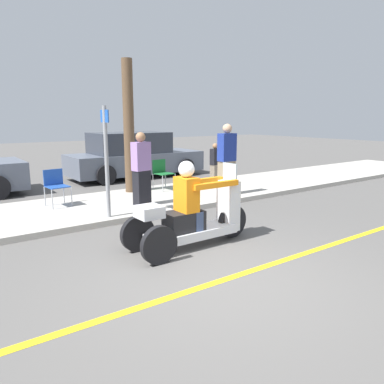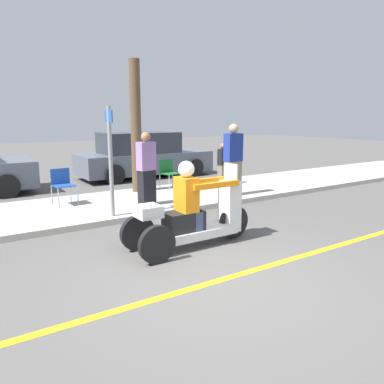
{
  "view_description": "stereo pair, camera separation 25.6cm",
  "coord_description": "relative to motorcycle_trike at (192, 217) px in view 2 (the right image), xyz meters",
  "views": [
    {
      "loc": [
        -3.01,
        -3.49,
        2.1
      ],
      "look_at": [
        0.42,
        1.3,
        0.92
      ],
      "focal_mm": 35.0,
      "sensor_mm": 36.0,
      "label": 1
    },
    {
      "loc": [
        -2.8,
        -3.63,
        2.1
      ],
      "look_at": [
        0.42,
        1.3,
        0.92
      ],
      "focal_mm": 35.0,
      "sensor_mm": 36.0,
      "label": 2
    }
  ],
  "objects": [
    {
      "name": "ground_plane",
      "position": [
        -0.43,
        -1.3,
        -0.51
      ],
      "size": [
        60.0,
        60.0,
        0.0
      ],
      "primitive_type": "plane",
      "color": "#565451"
    },
    {
      "name": "lane_stripe",
      "position": [
        -0.01,
        -1.3,
        -0.51
      ],
      "size": [
        24.0,
        0.12,
        0.01
      ],
      "color": "gold",
      "rests_on": "ground"
    },
    {
      "name": "sidewalk_strip",
      "position": [
        -0.43,
        3.3,
        -0.45
      ],
      "size": [
        28.0,
        2.8,
        0.12
      ],
      "color": "#B2ADA3",
      "rests_on": "ground"
    },
    {
      "name": "motorcycle_trike",
      "position": [
        0.0,
        0.0,
        0.0
      ],
      "size": [
        2.28,
        0.76,
        1.43
      ],
      "color": "black",
      "rests_on": "ground"
    },
    {
      "name": "spectator_mid_group",
      "position": [
        2.81,
        2.41,
        0.49
      ],
      "size": [
        0.43,
        0.26,
        1.82
      ],
      "color": "gray",
      "rests_on": "sidewalk_strip"
    },
    {
      "name": "spectator_near_curb",
      "position": [
        0.49,
        2.65,
        0.41
      ],
      "size": [
        0.43,
        0.31,
        1.66
      ],
      "color": "black",
      "rests_on": "sidewalk_strip"
    },
    {
      "name": "spectator_far_back",
      "position": [
        3.55,
        3.79,
        0.2
      ],
      "size": [
        0.32,
        0.23,
        1.23
      ],
      "color": "#726656",
      "rests_on": "sidewalk_strip"
    },
    {
      "name": "folding_chair_curbside",
      "position": [
        -1.1,
        3.78,
        0.12
      ],
      "size": [
        0.5,
        0.5,
        0.82
      ],
      "color": "#A5A8AD",
      "rests_on": "sidewalk_strip"
    },
    {
      "name": "folding_chair_set_back",
      "position": [
        1.87,
        4.07,
        0.12
      ],
      "size": [
        0.51,
        0.51,
        0.82
      ],
      "color": "#A5A8AD",
      "rests_on": "sidewalk_strip"
    },
    {
      "name": "parked_car_lot_far",
      "position": [
        2.56,
        7.1,
        0.23
      ],
      "size": [
        4.68,
        2.0,
        1.58
      ],
      "color": "slate",
      "rests_on": "ground"
    },
    {
      "name": "tree_trunk",
      "position": [
        1.01,
        4.26,
        1.33
      ],
      "size": [
        0.28,
        0.28,
        3.45
      ],
      "color": "brown",
      "rests_on": "sidewalk_strip"
    },
    {
      "name": "street_sign",
      "position": [
        -0.54,
        2.15,
        0.81
      ],
      "size": [
        0.08,
        0.36,
        2.2
      ],
      "color": "gray",
      "rests_on": "sidewalk_strip"
    }
  ]
}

